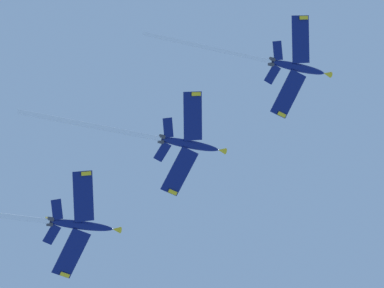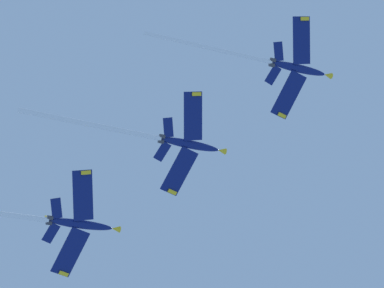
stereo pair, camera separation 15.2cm
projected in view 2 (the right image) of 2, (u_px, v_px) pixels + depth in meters
jet_lead at (277, 64)px, 158.94m from camera, size 35.76×19.54×15.92m
jet_second at (158, 138)px, 153.76m from camera, size 36.23×19.49×16.42m
jet_third at (46, 220)px, 147.85m from camera, size 36.41×19.52×16.83m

